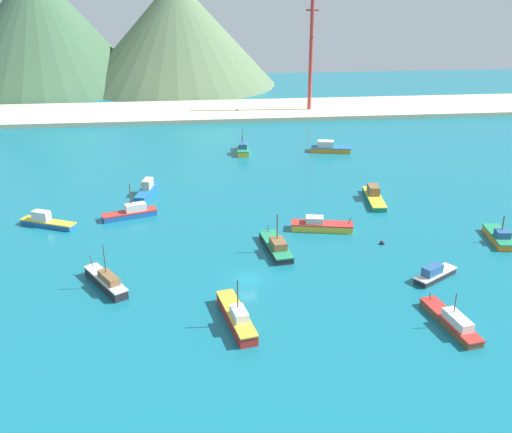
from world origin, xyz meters
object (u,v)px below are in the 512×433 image
at_px(fishing_boat_2, 434,274).
at_px(radio_tower, 311,51).
at_px(fishing_boat_1, 374,196).
at_px(fishing_boat_7, 243,149).
at_px(fishing_boat_8, 276,246).
at_px(fishing_boat_10, 321,225).
at_px(fishing_boat_3, 131,213).
at_px(fishing_boat_5, 500,237).
at_px(fishing_boat_12, 452,321).
at_px(buoy_0, 382,243).
at_px(fishing_boat_4, 46,221).
at_px(fishing_boat_9, 329,148).
at_px(fishing_boat_0, 237,317).
at_px(fishing_boat_11, 106,281).
at_px(fishing_boat_6, 147,191).

relative_size(fishing_boat_2, radio_tower, 0.20).
height_order(fishing_boat_1, radio_tower, radio_tower).
distance_m(fishing_boat_7, fishing_boat_8, 51.61).
bearing_deg(fishing_boat_2, fishing_boat_10, 123.97).
relative_size(fishing_boat_3, fishing_boat_8, 0.89).
relative_size(fishing_boat_2, fishing_boat_3, 0.75).
bearing_deg(fishing_boat_5, fishing_boat_12, -127.38).
distance_m(fishing_boat_2, fishing_boat_8, 23.06).
relative_size(fishing_boat_7, radio_tower, 0.23).
distance_m(fishing_boat_1, fishing_boat_8, 27.97).
bearing_deg(fishing_boat_12, fishing_boat_8, 128.50).
height_order(fishing_boat_2, fishing_boat_10, fishing_boat_10).
relative_size(fishing_boat_7, buoy_0, 10.11).
bearing_deg(fishing_boat_1, fishing_boat_4, -174.29).
bearing_deg(fishing_boat_8, fishing_boat_5, -0.17).
distance_m(fishing_boat_5, fishing_boat_12, 28.22).
bearing_deg(fishing_boat_10, fishing_boat_7, 101.33).
xyz_separation_m(fishing_boat_1, fishing_boat_4, (-56.91, -5.69, 0.01)).
bearing_deg(fishing_boat_9, buoy_0, -93.03).
height_order(fishing_boat_0, fishing_boat_1, fishing_boat_0).
bearing_deg(fishing_boat_11, fishing_boat_1, 31.79).
bearing_deg(fishing_boat_7, fishing_boat_11, -111.09).
bearing_deg(fishing_boat_1, fishing_boat_0, -126.26).
bearing_deg(fishing_boat_8, fishing_boat_12, -51.50).
xyz_separation_m(fishing_boat_0, buoy_0, (23.97, 19.85, -0.79)).
relative_size(fishing_boat_9, fishing_boat_11, 1.05).
distance_m(fishing_boat_3, fishing_boat_8, 27.65).
xyz_separation_m(fishing_boat_0, fishing_boat_7, (6.66, 70.79, -0.01)).
height_order(fishing_boat_3, radio_tower, radio_tower).
relative_size(fishing_boat_1, buoy_0, 14.10).
bearing_deg(fishing_boat_8, fishing_boat_2, -28.45).
bearing_deg(fishing_boat_7, fishing_boat_2, -71.44).
bearing_deg(fishing_boat_10, fishing_boat_4, 171.88).
bearing_deg(fishing_boat_5, fishing_boat_2, -143.63).
height_order(fishing_boat_3, buoy_0, fishing_boat_3).
bearing_deg(fishing_boat_12, fishing_boat_10, 108.24).
relative_size(fishing_boat_6, fishing_boat_11, 1.00).
bearing_deg(fishing_boat_10, fishing_boat_8, -139.93).
xyz_separation_m(fishing_boat_5, buoy_0, (-18.49, 0.77, -0.58)).
relative_size(fishing_boat_3, buoy_0, 11.86).
distance_m(fishing_boat_2, fishing_boat_10, 21.58).
height_order(fishing_boat_2, fishing_boat_7, fishing_boat_7).
relative_size(fishing_boat_4, fishing_boat_6, 1.04).
height_order(fishing_boat_1, fishing_boat_11, fishing_boat_11).
distance_m(fishing_boat_8, radio_tower, 93.95).
xyz_separation_m(fishing_boat_8, fishing_boat_11, (-23.97, -8.65, 0.14)).
height_order(fishing_boat_2, radio_tower, radio_tower).
relative_size(fishing_boat_8, fishing_boat_11, 1.15).
relative_size(fishing_boat_3, fishing_boat_6, 1.02).
height_order(fishing_boat_5, fishing_boat_9, fishing_boat_5).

